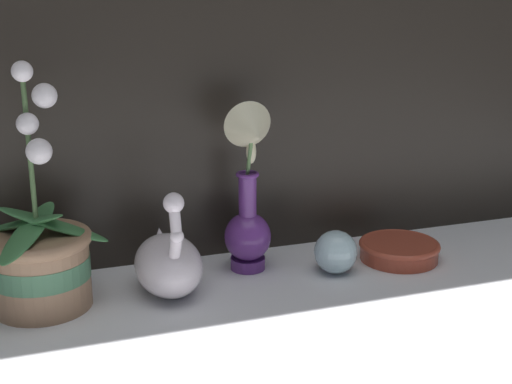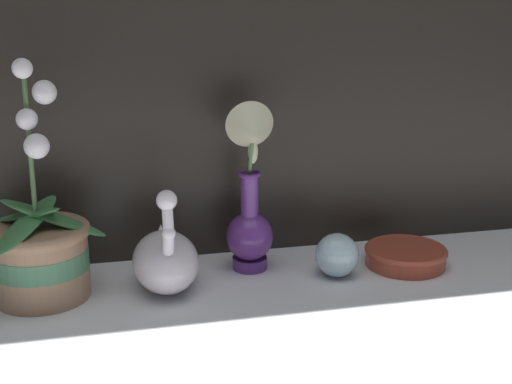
{
  "view_description": "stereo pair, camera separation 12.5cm",
  "coord_description": "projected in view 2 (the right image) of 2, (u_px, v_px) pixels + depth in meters",
  "views": [
    {
      "loc": [
        -0.36,
        -1.01,
        0.52
      ],
      "look_at": [
        0.03,
        0.12,
        0.16
      ],
      "focal_mm": 50.0,
      "sensor_mm": 36.0,
      "label": 1
    },
    {
      "loc": [
        -0.24,
        -1.05,
        0.52
      ],
      "look_at": [
        0.03,
        0.12,
        0.16
      ],
      "focal_mm": 50.0,
      "sensor_mm": 36.0,
      "label": 2
    }
  ],
  "objects": [
    {
      "name": "orchid_potted_plant",
      "position": [
        40.0,
        250.0,
        1.19
      ],
      "size": [
        0.21,
        0.21,
        0.4
      ],
      "color": "#9E7556",
      "rests_on": "ground_plane"
    },
    {
      "name": "glass_sphere",
      "position": [
        337.0,
        255.0,
        1.29
      ],
      "size": [
        0.08,
        0.08,
        0.08
      ],
      "color": "silver",
      "rests_on": "ground_plane"
    },
    {
      "name": "amber_dish",
      "position": [
        406.0,
        255.0,
        1.34
      ],
      "size": [
        0.16,
        0.16,
        0.04
      ],
      "color": "#A8422D",
      "rests_on": "ground_plane"
    },
    {
      "name": "blue_vase",
      "position": [
        251.0,
        199.0,
        1.28
      ],
      "size": [
        0.09,
        0.11,
        0.32
      ],
      "color": "#602D7F",
      "rests_on": "ground_plane"
    },
    {
      "name": "ground_plane",
      "position": [
        255.0,
        306.0,
        1.18
      ],
      "size": [
        2.8,
        2.8,
        0.0
      ],
      "primitive_type": "plane",
      "color": "white"
    },
    {
      "name": "swan_figurine",
      "position": [
        165.0,
        258.0,
        1.23
      ],
      "size": [
        0.11,
        0.18,
        0.2
      ],
      "color": "white",
      "rests_on": "ground_plane"
    }
  ]
}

